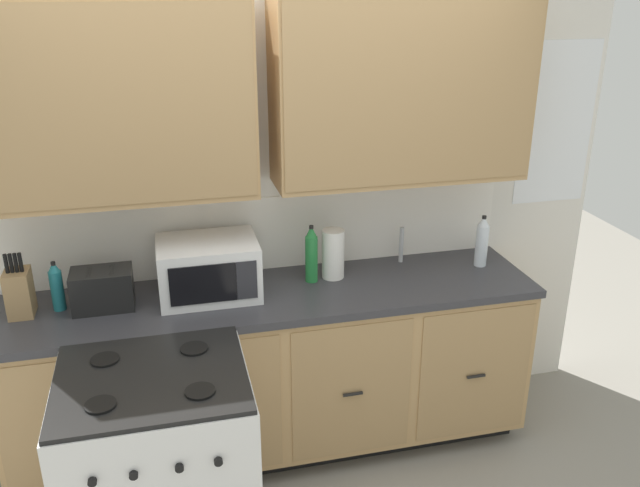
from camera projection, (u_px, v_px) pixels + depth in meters
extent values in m
plane|color=gray|center=(288.00, 483.00, 3.42)|extent=(8.00, 8.00, 0.00)
cube|color=white|center=(261.00, 222.00, 3.53)|extent=(3.83, 0.05, 2.38)
cube|color=white|center=(262.00, 234.00, 3.53)|extent=(2.63, 0.01, 0.40)
cube|color=tan|center=(109.00, 102.00, 2.95)|extent=(1.27, 0.34, 0.90)
cube|color=#A58052|center=(107.00, 109.00, 2.79)|extent=(1.24, 0.01, 0.84)
cube|color=tan|center=(402.00, 90.00, 3.25)|extent=(1.27, 0.34, 0.90)
cube|color=#A58052|center=(415.00, 96.00, 3.10)|extent=(1.24, 0.01, 0.84)
cube|color=white|center=(557.00, 124.00, 3.71)|extent=(0.44, 0.01, 0.90)
cube|color=black|center=(276.00, 435.00, 3.69)|extent=(2.58, 0.48, 0.10)
cube|color=tan|center=(275.00, 368.00, 3.50)|extent=(2.63, 0.60, 0.80)
cube|color=#A88354|center=(71.00, 432.00, 3.01)|extent=(0.61, 0.01, 0.73)
cube|color=black|center=(70.00, 435.00, 3.00)|extent=(0.10, 0.01, 0.01)
cube|color=#A88354|center=(218.00, 411.00, 3.15)|extent=(0.61, 0.01, 0.73)
cube|color=black|center=(218.00, 414.00, 3.14)|extent=(0.10, 0.01, 0.01)
cube|color=#A88354|center=(352.00, 392.00, 3.30)|extent=(0.61, 0.01, 0.73)
cube|color=black|center=(353.00, 394.00, 3.29)|extent=(0.10, 0.01, 0.01)
cube|color=#A88354|center=(475.00, 374.00, 3.45)|extent=(0.61, 0.01, 0.73)
cube|color=black|center=(476.00, 376.00, 3.43)|extent=(0.10, 0.01, 0.01)
cube|color=#333338|center=(273.00, 296.00, 3.34)|extent=(2.66, 0.63, 0.04)
cube|color=#A8AAAF|center=(412.00, 277.00, 3.54)|extent=(0.56, 0.38, 0.02)
cube|color=white|center=(161.00, 473.00, 2.81)|extent=(0.76, 0.66, 0.92)
cube|color=black|center=(151.00, 378.00, 2.64)|extent=(0.74, 0.65, 0.02)
cylinder|color=black|center=(100.00, 405.00, 2.45)|extent=(0.12, 0.12, 0.01)
cylinder|color=black|center=(200.00, 391.00, 2.53)|extent=(0.12, 0.12, 0.01)
cylinder|color=black|center=(105.00, 360.00, 2.74)|extent=(0.12, 0.12, 0.01)
cylinder|color=black|center=(194.00, 349.00, 2.82)|extent=(0.12, 0.12, 0.01)
cylinder|color=black|center=(92.00, 482.00, 2.35)|extent=(0.03, 0.02, 0.03)
cylinder|color=black|center=(134.00, 475.00, 2.38)|extent=(0.03, 0.02, 0.03)
cylinder|color=black|center=(179.00, 468.00, 2.41)|extent=(0.03, 0.02, 0.03)
cylinder|color=black|center=(218.00, 462.00, 2.44)|extent=(0.03, 0.02, 0.03)
cube|color=white|center=(208.00, 268.00, 3.27)|extent=(0.48, 0.36, 0.28)
cube|color=black|center=(203.00, 285.00, 3.09)|extent=(0.31, 0.01, 0.19)
cube|color=#28282D|center=(247.00, 280.00, 3.14)|extent=(0.10, 0.01, 0.19)
cube|color=black|center=(103.00, 289.00, 3.15)|extent=(0.28, 0.18, 0.19)
cube|color=black|center=(89.00, 273.00, 3.10)|extent=(0.02, 0.13, 0.01)
cube|color=black|center=(111.00, 271.00, 3.13)|extent=(0.02, 0.13, 0.01)
cube|color=#9C794E|center=(19.00, 293.00, 3.08)|extent=(0.11, 0.14, 0.22)
cylinder|color=black|center=(6.00, 264.00, 3.00)|extent=(0.02, 0.02, 0.09)
cylinder|color=black|center=(11.00, 263.00, 3.01)|extent=(0.02, 0.02, 0.09)
cylinder|color=black|center=(16.00, 263.00, 3.01)|extent=(0.02, 0.02, 0.09)
cylinder|color=black|center=(20.00, 262.00, 3.02)|extent=(0.02, 0.02, 0.09)
cylinder|color=#B2B5BA|center=(401.00, 245.00, 3.66)|extent=(0.02, 0.02, 0.20)
cylinder|color=white|center=(333.00, 254.00, 3.46)|extent=(0.12, 0.12, 0.26)
cylinder|color=#1E707A|center=(57.00, 291.00, 3.13)|extent=(0.06, 0.06, 0.19)
cone|color=#1E707A|center=(54.00, 267.00, 3.09)|extent=(0.05, 0.05, 0.05)
cylinder|color=black|center=(53.00, 263.00, 3.08)|extent=(0.02, 0.02, 0.02)
cylinder|color=#237A38|center=(311.00, 259.00, 3.42)|extent=(0.06, 0.06, 0.24)
cone|color=#237A38|center=(311.00, 231.00, 3.36)|extent=(0.06, 0.06, 0.06)
cylinder|color=black|center=(311.00, 227.00, 3.35)|extent=(0.02, 0.02, 0.02)
cylinder|color=silver|center=(482.00, 246.00, 3.61)|extent=(0.07, 0.07, 0.23)
cone|color=silver|center=(484.00, 221.00, 3.55)|extent=(0.06, 0.06, 0.06)
cylinder|color=black|center=(484.00, 217.00, 3.54)|extent=(0.02, 0.02, 0.02)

